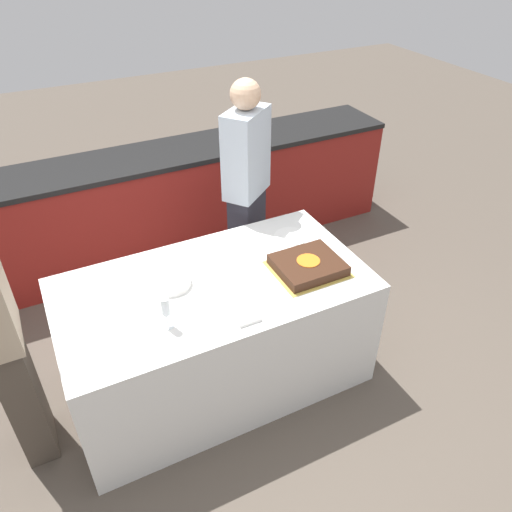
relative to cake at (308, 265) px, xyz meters
name	(u,v)px	position (x,y,z in m)	size (l,w,h in m)	color
ground_plane	(219,375)	(-0.55, 0.13, -0.81)	(14.00, 14.00, 0.00)	brown
back_counter	(144,208)	(-0.55, 1.69, -0.35)	(4.40, 0.58, 0.92)	maroon
dining_table	(216,332)	(-0.55, 0.13, -0.42)	(1.78, 0.96, 0.78)	white
cake	(308,265)	(0.00, 0.00, 0.00)	(0.42, 0.37, 0.07)	gold
plate_stack	(171,283)	(-0.77, 0.22, -0.01)	(0.22, 0.22, 0.04)	white
wine_glass	(165,308)	(-0.89, -0.09, 0.09)	(0.06, 0.06, 0.18)	white
side_plate_near_cake	(291,236)	(0.09, 0.35, -0.03)	(0.22, 0.22, 0.00)	white
utensil_pile	(247,318)	(-0.50, -0.23, -0.02)	(0.13, 0.09, 0.02)	white
person_cutting_cake	(247,195)	(0.00, 0.83, 0.06)	(0.40, 0.38, 1.68)	#282833
person_seated_left	(0,337)	(-1.66, 0.13, 0.03)	(0.23, 0.37, 1.59)	#4C4238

